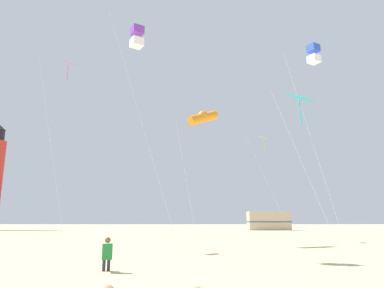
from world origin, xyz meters
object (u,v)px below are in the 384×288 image
object	(u,v)px
kite_diamond_rainbow	(67,70)
kite_diamond_cyan	(300,103)
kite_tube_orange	(203,117)
kite_box_violet	(137,37)
rv_van_tan	(269,221)
kite_flyer_standing	(107,253)
kite_diamond_lime	(265,142)
kite_box_blue	(314,54)

from	to	relation	value
kite_diamond_rainbow	kite_diamond_cyan	bearing A→B (deg)	-29.98
kite_tube_orange	kite_box_violet	size ratio (longest dim) A/B	0.83
kite_diamond_rainbow	kite_box_violet	bearing A→B (deg)	-38.55
kite_diamond_cyan	rv_van_tan	world-z (taller)	kite_diamond_cyan
kite_flyer_standing	kite_diamond_lime	bearing A→B (deg)	-134.21
kite_diamond_rainbow	kite_box_blue	distance (m)	15.52
kite_diamond_lime	kite_diamond_cyan	distance (m)	14.84
kite_flyer_standing	kite_diamond_cyan	world-z (taller)	kite_diamond_cyan
kite_diamond_rainbow	rv_van_tan	bearing A→B (deg)	59.09
kite_diamond_lime	rv_van_tan	world-z (taller)	kite_diamond_lime
kite_flyer_standing	rv_van_tan	bearing A→B (deg)	-124.18
kite_diamond_lime	kite_diamond_cyan	xyz separation A→B (m)	(-1.70, -14.66, -1.56)
kite_tube_orange	kite_diamond_cyan	world-z (taller)	kite_tube_orange
kite_diamond_lime	rv_van_tan	bearing A→B (deg)	77.27
kite_box_blue	kite_diamond_lime	bearing A→B (deg)	97.21
kite_diamond_lime	kite_diamond_cyan	bearing A→B (deg)	-96.61
kite_tube_orange	rv_van_tan	size ratio (longest dim) A/B	1.51
kite_box_blue	rv_van_tan	size ratio (longest dim) A/B	1.85
kite_tube_orange	kite_diamond_lime	bearing A→B (deg)	34.66
kite_box_blue	kite_flyer_standing	bearing A→B (deg)	-146.12
kite_flyer_standing	kite_diamond_cyan	size ratio (longest dim) A/B	0.17
rv_van_tan	kite_diamond_lime	bearing A→B (deg)	-104.62
kite_box_violet	kite_diamond_lime	bearing A→B (deg)	51.50
kite_diamond_rainbow	kite_diamond_lime	bearing A→B (deg)	27.49
kite_diamond_cyan	kite_diamond_lime	bearing A→B (deg)	83.39
kite_tube_orange	kite_box_blue	size ratio (longest dim) A/B	0.81
kite_diamond_lime	rv_van_tan	distance (m)	27.81
kite_diamond_lime	kite_diamond_cyan	size ratio (longest dim) A/B	1.24
kite_tube_orange	kite_flyer_standing	bearing A→B (deg)	-107.15
rv_van_tan	kite_diamond_rainbow	bearing A→B (deg)	-122.80
kite_box_blue	rv_van_tan	distance (m)	37.21
kite_diamond_lime	kite_box_violet	size ratio (longest dim) A/B	0.73
kite_diamond_rainbow	kite_box_violet	distance (m)	6.54
kite_tube_orange	kite_box_violet	bearing A→B (deg)	-116.05
kite_box_violet	rv_van_tan	size ratio (longest dim) A/B	1.82
kite_diamond_rainbow	kite_tube_orange	world-z (taller)	kite_diamond_rainbow
kite_flyer_standing	kite_box_blue	distance (m)	16.50
kite_diamond_lime	kite_box_blue	world-z (taller)	kite_box_blue
kite_flyer_standing	kite_box_violet	distance (m)	11.60
kite_diamond_rainbow	kite_tube_orange	size ratio (longest dim) A/B	1.22
kite_diamond_cyan	kite_diamond_rainbow	bearing A→B (deg)	150.02
kite_tube_orange	rv_van_tan	world-z (taller)	kite_tube_orange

